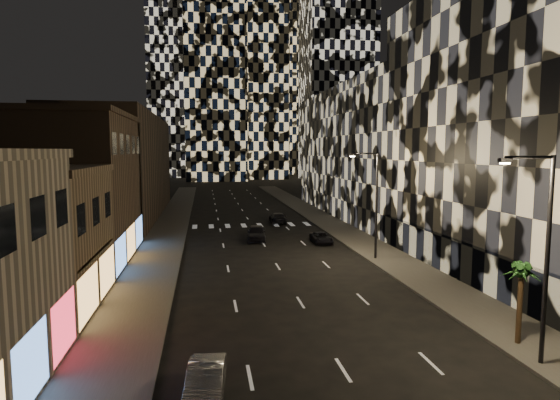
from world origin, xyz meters
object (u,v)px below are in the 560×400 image
object	(u,v)px
streetlight_near	(543,245)
car_dark_midlane	(256,233)
car_dark_oncoming	(278,218)
palm_tree	(521,277)
streetlight_far	(374,198)
car_dark_rightlane	(321,238)
car_silver_parked	(206,382)

from	to	relation	value
streetlight_near	car_dark_midlane	xyz separation A→B (m)	(-8.85, 30.12, -4.56)
streetlight_near	car_dark_oncoming	bearing A→B (deg)	96.71
streetlight_near	palm_tree	world-z (taller)	streetlight_near
streetlight_far	car_dark_rightlane	bearing A→B (deg)	108.52
car_dark_midlane	car_dark_oncoming	xyz separation A→B (m)	(4.00, 11.16, -0.12)
streetlight_near	car_dark_midlane	bearing A→B (deg)	106.38
streetlight_near	car_dark_midlane	size ratio (longest dim) A/B	1.93
streetlight_near	car_dark_oncoming	xyz separation A→B (m)	(-4.85, 41.28, -4.68)
streetlight_far	car_dark_midlane	world-z (taller)	streetlight_far
car_silver_parked	car_dark_rightlane	size ratio (longest dim) A/B	1.01
car_dark_rightlane	palm_tree	world-z (taller)	palm_tree
streetlight_far	car_dark_rightlane	size ratio (longest dim) A/B	2.30
car_silver_parked	car_dark_oncoming	xyz separation A→B (m)	(9.30, 41.66, 0.02)
car_silver_parked	palm_tree	size ratio (longest dim) A/B	1.00
streetlight_near	palm_tree	distance (m)	2.92
car_dark_oncoming	streetlight_far	bearing A→B (deg)	104.22
streetlight_near	palm_tree	size ratio (longest dim) A/B	2.29
car_silver_parked	car_dark_midlane	distance (m)	30.96
car_silver_parked	car_dark_rightlane	distance (m)	30.36
car_dark_rightlane	streetlight_far	bearing A→B (deg)	-70.81
streetlight_far	car_dark_rightlane	world-z (taller)	streetlight_far
streetlight_far	palm_tree	size ratio (longest dim) A/B	2.29
streetlight_far	car_dark_oncoming	bearing A→B (deg)	102.85
car_dark_midlane	car_dark_oncoming	size ratio (longest dim) A/B	1.01
car_silver_parked	car_dark_oncoming	size ratio (longest dim) A/B	0.85
car_dark_midlane	streetlight_near	bearing A→B (deg)	-68.00
streetlight_far	palm_tree	world-z (taller)	streetlight_far
car_dark_oncoming	car_silver_parked	bearing A→B (deg)	78.78
car_dark_midlane	car_dark_rightlane	xyz separation A→B (m)	(6.29, -2.45, -0.25)
streetlight_far	car_silver_parked	distance (m)	25.26
car_silver_parked	streetlight_near	bearing A→B (deg)	7.18
car_silver_parked	car_dark_rightlane	bearing A→B (deg)	73.17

